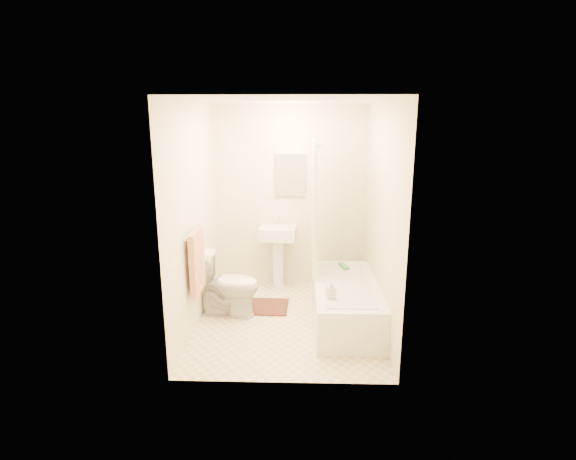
{
  "coord_description": "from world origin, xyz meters",
  "views": [
    {
      "loc": [
        0.15,
        -4.65,
        2.24
      ],
      "look_at": [
        0.0,
        0.25,
        1.0
      ],
      "focal_mm": 28.0,
      "sensor_mm": 36.0,
      "label": 1
    }
  ],
  "objects_px": {
    "toilet": "(228,285)",
    "sink": "(278,254)",
    "bathtub": "(346,302)",
    "bath_mat": "(261,306)",
    "soap_bottle": "(331,290)"
  },
  "relations": [
    {
      "from": "bathtub",
      "to": "bath_mat",
      "type": "relative_size",
      "value": 2.45
    },
    {
      "from": "toilet",
      "to": "bath_mat",
      "type": "xyz_separation_m",
      "value": [
        0.36,
        0.19,
        -0.35
      ]
    },
    {
      "from": "sink",
      "to": "toilet",
      "type": "bearing_deg",
      "value": -118.1
    },
    {
      "from": "toilet",
      "to": "soap_bottle",
      "type": "relative_size",
      "value": 4.0
    },
    {
      "from": "toilet",
      "to": "bathtub",
      "type": "height_order",
      "value": "toilet"
    },
    {
      "from": "bathtub",
      "to": "sink",
      "type": "bearing_deg",
      "value": 128.51
    },
    {
      "from": "sink",
      "to": "bathtub",
      "type": "xyz_separation_m",
      "value": [
        0.81,
        -1.02,
        -0.23
      ]
    },
    {
      "from": "bath_mat",
      "to": "soap_bottle",
      "type": "height_order",
      "value": "soap_bottle"
    },
    {
      "from": "bathtub",
      "to": "soap_bottle",
      "type": "relative_size",
      "value": 8.6
    },
    {
      "from": "bathtub",
      "to": "bath_mat",
      "type": "xyz_separation_m",
      "value": [
        -0.99,
        0.33,
        -0.21
      ]
    },
    {
      "from": "bath_mat",
      "to": "soap_bottle",
      "type": "xyz_separation_m",
      "value": [
        0.79,
        -0.77,
        0.53
      ]
    },
    {
      "from": "toilet",
      "to": "bathtub",
      "type": "relative_size",
      "value": 0.47
    },
    {
      "from": "toilet",
      "to": "sink",
      "type": "relative_size",
      "value": 0.81
    },
    {
      "from": "bath_mat",
      "to": "soap_bottle",
      "type": "relative_size",
      "value": 3.51
    },
    {
      "from": "toilet",
      "to": "sink",
      "type": "distance_m",
      "value": 1.03
    }
  ]
}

